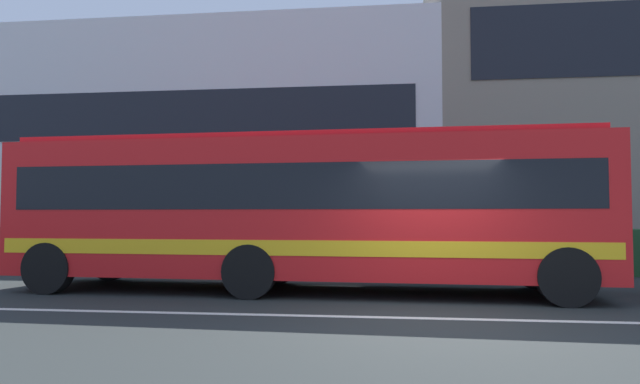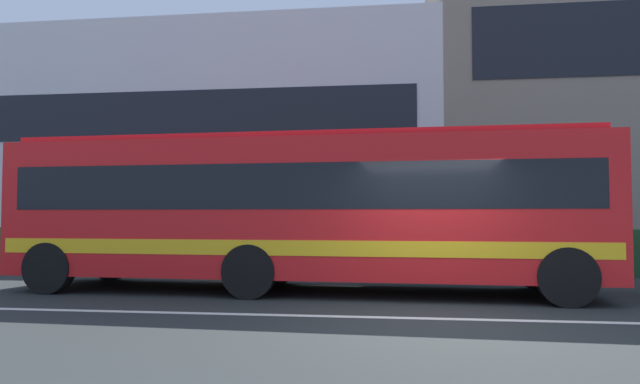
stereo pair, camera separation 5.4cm
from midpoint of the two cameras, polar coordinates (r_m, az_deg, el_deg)
The scene contains 5 objects.
ground_plane at distance 8.36m, azimuth 12.43°, elevation -12.94°, with size 160.00×160.00×0.00m, color #262B2A.
lane_centre_line at distance 8.36m, azimuth 12.43°, elevation -12.92°, with size 60.00×0.16×0.01m, color silver.
hedge_row_far at distance 14.99m, azimuth 0.46°, elevation -6.11°, with size 22.96×1.10×1.17m, color #25512A.
apartment_block_left at distance 26.28m, azimuth -15.13°, elevation 4.43°, with size 23.95×8.78×9.34m.
transit_bus at distance 10.97m, azimuth -1.98°, elevation -1.53°, with size 11.67×2.97×3.10m.
Camera 2 is at (-0.73, -8.19, 1.52)m, focal length 30.32 mm.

